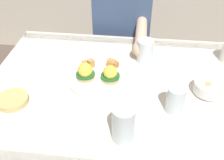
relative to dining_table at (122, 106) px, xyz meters
name	(u,v)px	position (x,y,z in m)	size (l,w,h in m)	color
dining_table	(122,106)	(0.00, 0.00, 0.00)	(1.20, 0.90, 0.74)	silver
eggs_benedict_plate	(98,75)	(-0.11, 0.05, 0.13)	(0.27, 0.27, 0.09)	white
fruit_bowl	(208,88)	(0.36, 0.01, 0.14)	(0.12, 0.12, 0.06)	white
fork	(35,69)	(-0.42, 0.09, 0.11)	(0.08, 0.15, 0.00)	silver
water_glass_near	(145,52)	(0.09, 0.22, 0.16)	(0.08, 0.08, 0.11)	silver
water_glass_far	(123,126)	(0.03, -0.27, 0.17)	(0.08, 0.08, 0.14)	silver
water_glass_extra	(175,100)	(0.21, -0.11, 0.16)	(0.07, 0.07, 0.11)	silver
side_plate	(13,102)	(-0.42, -0.15, 0.12)	(0.20, 0.20, 0.04)	white
diner_person	(122,37)	(-0.05, 0.60, 0.02)	(0.34, 0.54, 1.14)	#33333D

